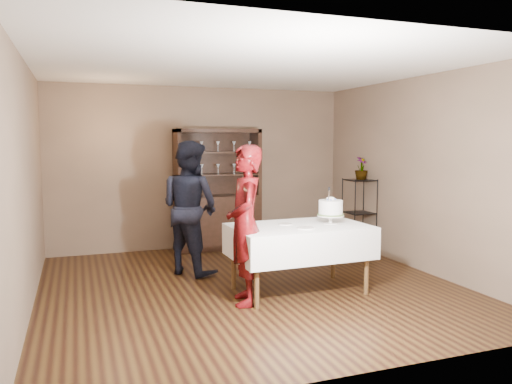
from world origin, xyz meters
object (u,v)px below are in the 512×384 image
Objects in this scene: plant_etagere at (359,213)px; potted_plant at (361,168)px; china_hutch at (217,209)px; man at (190,207)px; cake at (331,209)px; woman at (245,225)px; cake_table at (299,241)px.

potted_plant is at bearing -88.47° from plant_etagere.
man is at bearing -119.55° from china_hutch.
man is at bearing 138.09° from cake.
man is (-0.76, -1.35, 0.24)m from china_hutch.
woman is at bearing -145.65° from potted_plant.
china_hutch is at bearing 104.62° from cake.
potted_plant is (0.00, -0.03, 0.72)m from plant_etagere.
woman is at bearing -99.26° from china_hutch.
china_hutch is 2.76m from cake.
man reaches higher than cake.
china_hutch reaches higher than woman.
cake_table is 0.55m from cake.
china_hutch reaches higher than potted_plant.
cake_table is 0.81m from woman.
woman is (-0.74, -0.18, 0.27)m from cake_table.
woman is 3.12m from potted_plant.
cake is (-1.39, -1.60, 0.34)m from plant_etagere.
potted_plant reaches higher than cake_table.
plant_etagere reaches higher than cake_table.
woman is at bearing 156.27° from man.
plant_etagere is 0.68× the size of woman.
plant_etagere is at bearing 49.06° from cake.
plant_etagere is 0.66× the size of man.
cake_table is at bearing -83.98° from china_hutch.
china_hutch is at bearing 153.17° from plant_etagere.
woman is 0.98× the size of man.
potted_plant is (2.54, 1.74, 0.48)m from woman.
cake reaches higher than cake_table.
man is (-2.84, -0.29, 0.25)m from plant_etagere.
woman is 1.17m from cake.
man is 4.96× the size of potted_plant.
cake_table is (0.28, -2.64, -0.05)m from china_hutch.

